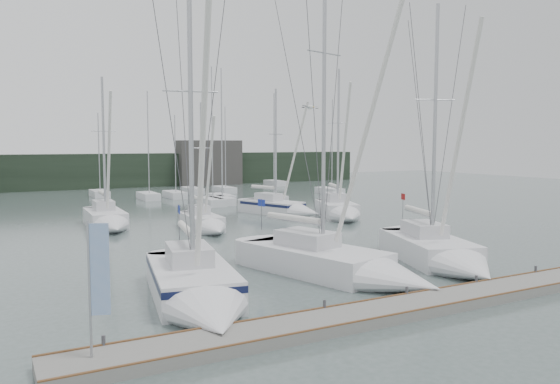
{
  "coord_description": "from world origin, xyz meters",
  "views": [
    {
      "loc": [
        -12.91,
        -20.8,
        6.53
      ],
      "look_at": [
        0.98,
        5.0,
        3.91
      ],
      "focal_mm": 35.0,
      "sensor_mm": 36.0,
      "label": 1
    }
  ],
  "objects": [
    {
      "name": "ground",
      "position": [
        0.0,
        0.0,
        0.0
      ],
      "size": [
        160.0,
        160.0,
        0.0
      ],
      "primitive_type": "plane",
      "color": "#475653",
      "rests_on": "ground"
    },
    {
      "name": "dock",
      "position": [
        0.0,
        -5.0,
        0.2
      ],
      "size": [
        24.0,
        2.0,
        0.4
      ],
      "primitive_type": "cube",
      "color": "slate",
      "rests_on": "ground"
    },
    {
      "name": "far_treeline",
      "position": [
        0.0,
        62.0,
        2.5
      ],
      "size": [
        90.0,
        4.0,
        5.0
      ],
      "primitive_type": "cube",
      "color": "black",
      "rests_on": "ground"
    },
    {
      "name": "far_building_right",
      "position": [
        18.0,
        60.0,
        3.5
      ],
      "size": [
        10.0,
        3.0,
        7.0
      ],
      "primitive_type": "cube",
      "color": "#3B3936",
      "rests_on": "ground"
    },
    {
      "name": "mast_forest",
      "position": [
        -3.11,
        41.84,
        0.48
      ],
      "size": [
        57.85,
        25.37,
        14.84
      ],
      "color": "silver",
      "rests_on": "ground"
    },
    {
      "name": "sailboat_near_left",
      "position": [
        -5.73,
        -0.71,
        0.65
      ],
      "size": [
        4.94,
        10.51,
        14.62
      ],
      "rotation": [
        0.0,
        0.0,
        -0.18
      ],
      "color": "silver",
      "rests_on": "ground"
    },
    {
      "name": "sailboat_near_center",
      "position": [
        2.22,
        0.04,
        0.61
      ],
      "size": [
        6.29,
        11.39,
        18.54
      ],
      "rotation": [
        0.0,
        0.0,
        0.28
      ],
      "color": "silver",
      "rests_on": "ground"
    },
    {
      "name": "sailboat_near_right",
      "position": [
        8.1,
        -0.11,
        0.6
      ],
      "size": [
        6.18,
        10.41,
        15.07
      ],
      "rotation": [
        0.0,
        0.0,
        -0.32
      ],
      "color": "silver",
      "rests_on": "ground"
    },
    {
      "name": "sailboat_mid_b",
      "position": [
        -4.9,
        21.78,
        0.6
      ],
      "size": [
        2.87,
        8.35,
        12.45
      ],
      "rotation": [
        0.0,
        0.0,
        -0.03
      ],
      "color": "silver",
      "rests_on": "ground"
    },
    {
      "name": "sailboat_mid_c",
      "position": [
        1.23,
        16.99,
        0.54
      ],
      "size": [
        2.63,
        6.92,
        10.26
      ],
      "rotation": [
        0.0,
        0.0,
        -0.05
      ],
      "color": "silver",
      "rests_on": "ground"
    },
    {
      "name": "sailboat_mid_d",
      "position": [
        10.91,
        22.53,
        0.6
      ],
      "size": [
        5.29,
        8.9,
        12.33
      ],
      "rotation": [
        0.0,
        0.0,
        0.34
      ],
      "color": "silver",
      "rests_on": "ground"
    },
    {
      "name": "sailboat_mid_e",
      "position": [
        13.9,
        17.9,
        0.64
      ],
      "size": [
        5.38,
        8.53,
        13.85
      ],
      "rotation": [
        0.0,
        0.0,
        -0.35
      ],
      "color": "silver",
      "rests_on": "ground"
    },
    {
      "name": "buoy_a",
      "position": [
        -4.51,
        9.13,
        0.0
      ],
      "size": [
        0.55,
        0.55,
        0.55
      ],
      "primitive_type": "sphere",
      "color": "orange",
      "rests_on": "ground"
    },
    {
      "name": "buoy_b",
      "position": [
        5.56,
        11.91,
        0.0
      ],
      "size": [
        0.6,
        0.6,
        0.6
      ],
      "primitive_type": "sphere",
      "color": "orange",
      "rests_on": "ground"
    },
    {
      "name": "buoy_c",
      "position": [
        -7.32,
        10.8,
        0.0
      ],
      "size": [
        0.45,
        0.45,
        0.45
      ],
      "primitive_type": "sphere",
      "color": "orange",
      "rests_on": "ground"
    },
    {
      "name": "dock_banner",
      "position": [
        -10.3,
        -4.94,
        2.75
      ],
      "size": [
        0.58,
        0.23,
        3.98
      ],
      "rotation": [
        0.0,
        0.0,
        -0.31
      ],
      "color": "#9EA1A6",
      "rests_on": "dock"
    },
    {
      "name": "seagull",
      "position": [
        -0.2,
        -0.01,
        8.13
      ],
      "size": [
        0.96,
        0.47,
        0.19
      ],
      "rotation": [
        0.0,
        0.0,
        0.33
      ],
      "color": "silver",
      "rests_on": "ground"
    }
  ]
}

